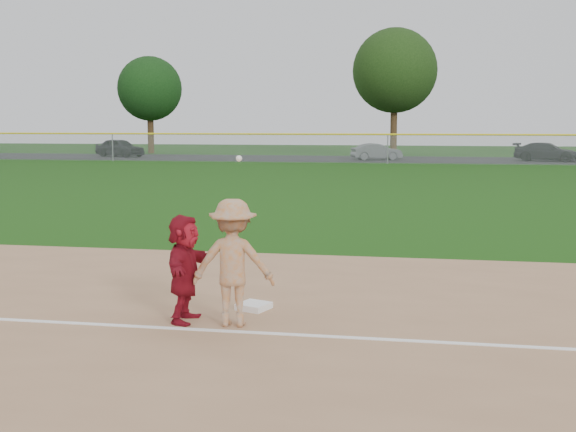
% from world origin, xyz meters
% --- Properties ---
extents(ground, '(160.00, 160.00, 0.00)m').
position_xyz_m(ground, '(0.00, 0.00, 0.00)').
color(ground, '#17440D').
rests_on(ground, ground).
extents(foul_line, '(60.00, 0.10, 0.01)m').
position_xyz_m(foul_line, '(0.00, -0.80, 0.03)').
color(foul_line, white).
rests_on(foul_line, infield_dirt).
extents(parking_asphalt, '(120.00, 10.00, 0.01)m').
position_xyz_m(parking_asphalt, '(0.00, 46.00, 0.01)').
color(parking_asphalt, black).
rests_on(parking_asphalt, ground).
extents(first_base, '(0.54, 0.54, 0.09)m').
position_xyz_m(first_base, '(-0.32, 0.40, 0.07)').
color(first_base, white).
rests_on(first_base, infield_dirt).
extents(base_runner, '(0.47, 1.42, 1.52)m').
position_xyz_m(base_runner, '(-1.13, -0.41, 0.78)').
color(base_runner, maroon).
rests_on(base_runner, infield_dirt).
extents(car_left, '(4.73, 3.30, 1.50)m').
position_xyz_m(car_left, '(-22.06, 46.09, 0.76)').
color(car_left, black).
rests_on(car_left, parking_asphalt).
extents(car_mid, '(3.96, 2.49, 1.23)m').
position_xyz_m(car_mid, '(-1.02, 44.79, 0.63)').
color(car_mid, '#585B5F').
rests_on(car_mid, parking_asphalt).
extents(car_right, '(4.98, 3.28, 1.34)m').
position_xyz_m(car_right, '(11.28, 45.16, 0.68)').
color(car_right, black).
rests_on(car_right, parking_asphalt).
extents(first_base_play, '(1.20, 0.77, 2.34)m').
position_xyz_m(first_base_play, '(-0.41, -0.47, 0.90)').
color(first_base_play, '#9E9EA0').
rests_on(first_base_play, infield_dirt).
extents(outfield_fence, '(110.00, 0.12, 110.00)m').
position_xyz_m(outfield_fence, '(0.00, 40.00, 1.96)').
color(outfield_fence, '#999EA0').
rests_on(outfield_fence, ground).
extents(tree_1, '(5.80, 5.80, 8.75)m').
position_xyz_m(tree_1, '(-22.00, 53.00, 5.83)').
color(tree_1, '#3D2816').
rests_on(tree_1, ground).
extents(tree_2, '(7.00, 7.00, 10.58)m').
position_xyz_m(tree_2, '(0.00, 51.50, 7.06)').
color(tree_2, '#3E2B16').
rests_on(tree_2, ground).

